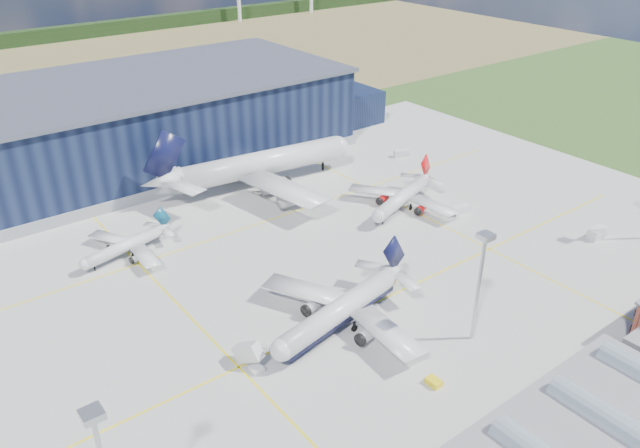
# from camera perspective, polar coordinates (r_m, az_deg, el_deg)

# --- Properties ---
(ground) EXTENTS (600.00, 600.00, 0.00)m
(ground) POSITION_cam_1_polar(r_m,az_deg,el_deg) (136.50, 1.28, -5.78)
(ground) COLOR #335520
(ground) RESTS_ON ground
(apron) EXTENTS (220.00, 160.00, 0.08)m
(apron) POSITION_cam_1_polar(r_m,az_deg,el_deg) (143.17, -1.22, -4.00)
(apron) COLOR #9E9E99
(apron) RESTS_ON ground
(farmland) EXTENTS (600.00, 220.00, 0.01)m
(farmland) POSITION_cam_1_polar(r_m,az_deg,el_deg) (325.45, -24.23, 12.05)
(farmland) COLOR olive
(farmland) RESTS_ON ground
(hangar) EXTENTS (145.00, 62.00, 26.10)m
(hangar) POSITION_cam_1_polar(r_m,az_deg,el_deg) (207.76, -14.77, 9.01)
(hangar) COLOR black
(hangar) RESTS_ON ground
(light_mast_center) EXTENTS (2.60, 2.60, 23.00)m
(light_mast_center) POSITION_cam_1_polar(r_m,az_deg,el_deg) (116.89, 14.51, -4.12)
(light_mast_center) COLOR silver
(light_mast_center) RESTS_ON ground
(airliner_navy) EXTENTS (47.01, 46.31, 13.14)m
(airliner_navy) POSITION_cam_1_polar(r_m,az_deg,el_deg) (120.77, 1.78, -7.01)
(airliner_navy) COLOR silver
(airliner_navy) RESTS_ON ground
(airliner_red) EXTENTS (42.44, 42.00, 10.90)m
(airliner_red) POSITION_cam_1_polar(r_m,az_deg,el_deg) (168.45, 7.51, 3.00)
(airliner_red) COLOR silver
(airliner_red) RESTS_ON ground
(airliner_widebody) EXTENTS (71.73, 70.50, 21.09)m
(airliner_widebody) POSITION_cam_1_polar(r_m,az_deg,el_deg) (180.78, -5.29, 6.65)
(airliner_widebody) COLOR silver
(airliner_widebody) RESTS_ON ground
(airliner_regional) EXTENTS (31.04, 30.61, 8.50)m
(airliner_regional) POSITION_cam_1_polar(r_m,az_deg,el_deg) (152.33, -17.56, -1.49)
(airliner_regional) COLOR silver
(airliner_regional) RESTS_ON ground
(gse_tug_a) EXTENTS (2.80, 3.65, 1.34)m
(gse_tug_a) POSITION_cam_1_polar(r_m,az_deg,el_deg) (138.69, 6.27, -5.03)
(gse_tug_a) COLOR yellow
(gse_tug_a) RESTS_ON ground
(gse_tug_b) EXTENTS (1.87, 2.79, 1.21)m
(gse_tug_b) POSITION_cam_1_polar(r_m,az_deg,el_deg) (113.57, 10.36, -14.03)
(gse_tug_b) COLOR yellow
(gse_tug_b) RESTS_ON ground
(gse_van_a) EXTENTS (5.37, 2.81, 2.25)m
(gse_van_a) POSITION_cam_1_polar(r_m,az_deg,el_deg) (170.76, 12.72, 1.27)
(gse_van_a) COLOR silver
(gse_van_a) RESTS_ON ground
(gse_van_b) EXTENTS (5.36, 4.23, 2.24)m
(gse_van_b) POSITION_cam_1_polar(r_m,az_deg,el_deg) (205.78, 7.47, 6.40)
(gse_van_b) COLOR silver
(gse_van_b) RESTS_ON ground
(gse_tug_c) EXTENTS (2.89, 3.76, 1.46)m
(gse_tug_c) POSITION_cam_1_polar(r_m,az_deg,el_deg) (207.88, 1.63, 6.75)
(gse_tug_c) COLOR yellow
(gse_tug_c) RESTS_ON ground
(gse_van_c) EXTENTS (5.56, 2.74, 2.65)m
(gse_van_c) POSITION_cam_1_polar(r_m,az_deg,el_deg) (169.38, 24.04, -0.76)
(gse_van_c) COLOR silver
(gse_van_c) RESTS_ON ground
(airstair) EXTENTS (3.88, 5.66, 3.36)m
(airstair) POSITION_cam_1_polar(r_m,az_deg,el_deg) (115.95, -6.54, -11.97)
(airstair) COLOR silver
(airstair) RESTS_ON ground
(car_b) EXTENTS (3.27, 1.37, 1.05)m
(car_b) POSITION_cam_1_polar(r_m,az_deg,el_deg) (125.08, 23.15, -11.71)
(car_b) COLOR #99999E
(car_b) RESTS_ON ground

